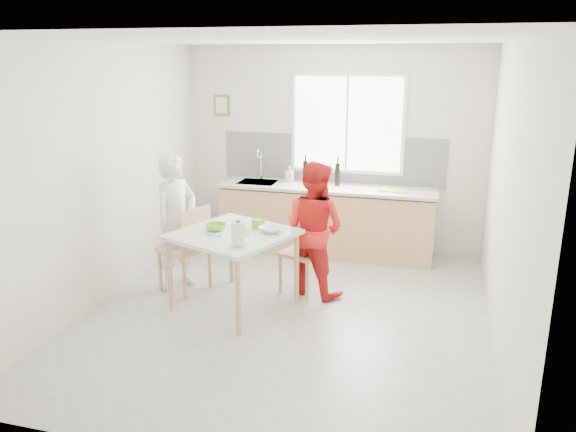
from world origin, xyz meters
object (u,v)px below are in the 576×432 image
(dining_table, at_px, (233,240))
(bowl_white, at_px, (271,229))
(chair_left, at_px, (188,245))
(wine_bottle_a, at_px, (305,172))
(milk_jug, at_px, (239,233))
(chair_far, at_px, (307,247))
(person_red, at_px, (314,229))
(person_white, at_px, (177,222))
(wine_bottle_b, at_px, (337,174))
(bowl_green, at_px, (215,227))

(dining_table, relative_size, bowl_white, 5.77)
(chair_left, xyz_separation_m, wine_bottle_a, (0.92, 1.68, 0.54))
(dining_table, height_order, milk_jug, milk_jug)
(chair_far, xyz_separation_m, bowl_white, (-0.25, -0.51, 0.34))
(chair_left, relative_size, milk_jug, 4.15)
(person_red, xyz_separation_m, wine_bottle_a, (-0.43, 1.35, 0.34))
(chair_far, height_order, person_white, person_white)
(person_red, distance_m, milk_jug, 1.10)
(dining_table, height_order, bowl_white, bowl_white)
(chair_far, height_order, wine_bottle_b, wine_bottle_b)
(chair_left, bearing_deg, chair_far, 128.62)
(chair_left, height_order, chair_far, chair_left)
(person_red, height_order, wine_bottle_a, person_red)
(person_red, xyz_separation_m, wine_bottle_b, (-0.01, 1.39, 0.33))
(bowl_white, bearing_deg, wine_bottle_b, 79.53)
(chair_left, relative_size, person_white, 0.64)
(wine_bottle_a, bearing_deg, wine_bottle_b, 5.10)
(wine_bottle_a, bearing_deg, person_white, -123.49)
(person_white, xyz_separation_m, bowl_white, (1.16, -0.18, 0.07))
(chair_left, bearing_deg, person_white, -90.00)
(person_red, relative_size, milk_jug, 6.28)
(person_red, distance_m, wine_bottle_b, 1.43)
(chair_left, bearing_deg, wine_bottle_b, 163.23)
(wine_bottle_b, bearing_deg, dining_table, -109.87)
(dining_table, relative_size, chair_left, 1.39)
(dining_table, xyz_separation_m, wine_bottle_b, (0.71, 1.96, 0.34))
(dining_table, xyz_separation_m, bowl_green, (-0.20, 0.03, 0.12))
(bowl_white, xyz_separation_m, wine_bottle_a, (-0.08, 1.80, 0.23))
(person_white, bearing_deg, wine_bottle_b, -20.86)
(bowl_green, relative_size, wine_bottle_a, 0.67)
(bowl_green, xyz_separation_m, wine_bottle_b, (0.91, 1.94, 0.22))
(bowl_white, bearing_deg, person_red, 52.09)
(chair_far, height_order, milk_jug, milk_jug)
(wine_bottle_a, relative_size, wine_bottle_b, 1.07)
(dining_table, relative_size, wine_bottle_a, 4.28)
(dining_table, xyz_separation_m, person_white, (-0.79, 0.30, 0.04))
(chair_far, bearing_deg, bowl_green, -122.32)
(bowl_white, xyz_separation_m, milk_jug, (-0.17, -0.50, 0.10))
(bowl_white, relative_size, wine_bottle_b, 0.79)
(chair_far, relative_size, bowl_green, 4.30)
(wine_bottle_a, bearing_deg, chair_far, -75.47)
(chair_far, distance_m, bowl_green, 1.08)
(milk_jug, height_order, wine_bottle_b, wine_bottle_b)
(bowl_green, distance_m, wine_bottle_a, 1.98)
(dining_table, xyz_separation_m, chair_far, (0.62, 0.64, -0.23))
(dining_table, distance_m, person_white, 0.84)
(bowl_green, height_order, milk_jug, milk_jug)
(dining_table, distance_m, person_red, 0.92)
(bowl_green, distance_m, bowl_white, 0.58)
(chair_far, bearing_deg, bowl_white, -95.02)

